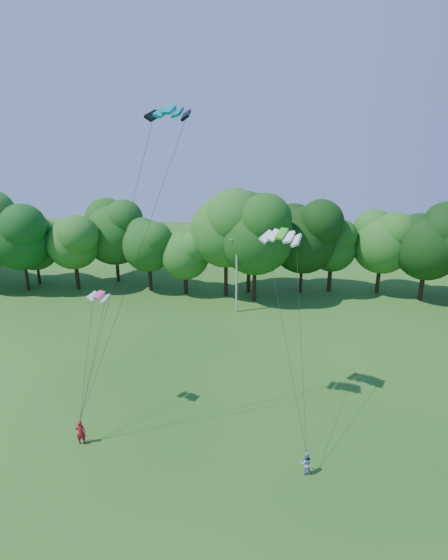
# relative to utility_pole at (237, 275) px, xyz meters

# --- Properties ---
(ground) EXTENTS (160.00, 160.00, 0.00)m
(ground) POSITION_rel_utility_pole_xyz_m (-0.05, -30.20, -4.48)
(ground) COLOR #1E4B14
(ground) RESTS_ON ground
(utility_pole) EXTENTS (1.74, 0.32, 8.74)m
(utility_pole) POSITION_rel_utility_pole_xyz_m (0.00, 0.00, 0.00)
(utility_pole) COLOR #ACAEA5
(utility_pole) RESTS_ON ground
(kite_flyer_left) EXTENTS (0.72, 0.55, 1.78)m
(kite_flyer_left) POSITION_rel_utility_pole_xyz_m (-7.73, -23.60, -3.59)
(kite_flyer_left) COLOR #A8151F
(kite_flyer_left) RESTS_ON ground
(kite_flyer_right) EXTENTS (0.82, 0.68, 1.52)m
(kite_flyer_right) POSITION_rel_utility_pole_xyz_m (6.92, -24.28, -3.71)
(kite_flyer_right) COLOR #99ABD4
(kite_flyer_right) RESTS_ON ground
(kite_teal) EXTENTS (2.65, 1.45, 0.57)m
(kite_teal) POSITION_rel_utility_pole_xyz_m (-1.78, -20.21, 16.39)
(kite_teal) COLOR #048385
(kite_teal) RESTS_ON ground
(kite_green) EXTENTS (2.99, 2.17, 0.63)m
(kite_green) POSITION_rel_utility_pole_xyz_m (4.84, -16.60, 8.59)
(kite_green) COLOR green
(kite_green) RESTS_ON ground
(kite_pink) EXTENTS (1.75, 1.25, 0.39)m
(kite_pink) POSITION_rel_utility_pole_xyz_m (-7.22, -19.90, 4.75)
(kite_pink) COLOR #D33A8F
(kite_pink) RESTS_ON ground
(tree_back_west) EXTENTS (8.67, 8.67, 12.61)m
(tree_back_west) POSITION_rel_utility_pole_xyz_m (-27.61, 3.39, 3.40)
(tree_back_west) COLOR #351F15
(tree_back_west) RESTS_ON ground
(tree_back_center) EXTENTS (9.40, 9.40, 13.67)m
(tree_back_center) POSITION_rel_utility_pole_xyz_m (0.83, 6.60, 4.06)
(tree_back_center) COLOR #331E14
(tree_back_center) RESTS_ON ground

